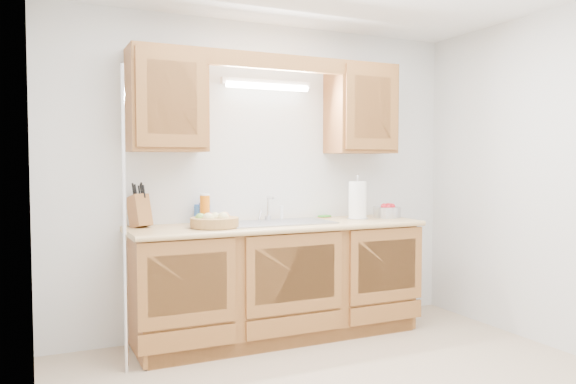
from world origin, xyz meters
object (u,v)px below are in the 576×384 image
knife_block (139,211)px  apple_bowl (387,211)px  fruit_basket (214,221)px  paper_towel (358,201)px

knife_block → apple_bowl: (2.06, -0.15, -0.07)m
knife_block → fruit_basket: bearing=-47.0°
knife_block → apple_bowl: size_ratio=1.13×
apple_bowl → paper_towel: bearing=-173.1°
fruit_basket → paper_towel: paper_towel is taller
apple_bowl → knife_block: bearing=175.9°
fruit_basket → apple_bowl: apple_bowl is taller
knife_block → paper_towel: (1.74, -0.19, 0.03)m
fruit_basket → apple_bowl: bearing=3.7°
paper_towel → apple_bowl: 0.34m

